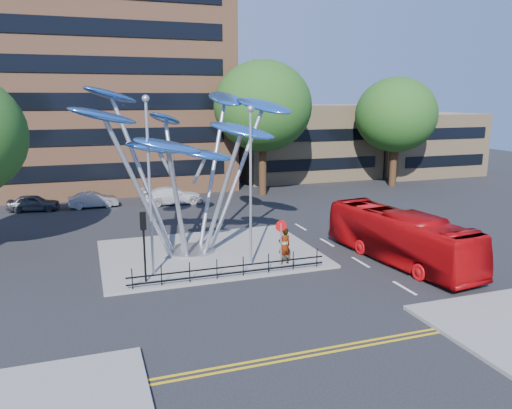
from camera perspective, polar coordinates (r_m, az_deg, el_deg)
name	(u,v)px	position (r m, az deg, el deg)	size (l,w,h in m)	color
ground	(261,290)	(23.68, 0.57, -9.74)	(120.00, 120.00, 0.00)	black
traffic_island	(209,253)	(28.81, -5.35, -5.59)	(12.00, 9.00, 0.15)	slate
double_yellow_near	(317,350)	(18.66, 7.02, -16.16)	(40.00, 0.12, 0.01)	gold
double_yellow_far	(321,354)	(18.43, 7.45, -16.57)	(40.00, 0.12, 0.01)	gold
brick_tower	(91,32)	(53.07, -18.38, 18.25)	(25.00, 15.00, 30.00)	#945F40
low_building_near	(306,142)	(56.03, 5.74, 7.16)	(15.00, 8.00, 8.00)	tan
low_building_far	(423,144)	(61.62, 18.52, 6.58)	(12.00, 8.00, 7.00)	tan
tree_right	(263,106)	(45.39, 0.78, 11.16)	(8.80, 8.80, 12.11)	black
tree_far	(396,115)	(51.86, 15.72, 9.81)	(8.00, 8.00, 10.81)	black
leaf_sculpture	(185,134)	(27.95, -8.11, 8.02)	(12.72, 9.54, 9.51)	#9EA0A5
street_lamp_left	(149,171)	(24.61, -12.14, 3.77)	(0.36, 0.36, 8.80)	#9EA0A5
street_lamp_right	(251,173)	(25.25, -0.62, 3.65)	(0.36, 0.36, 8.30)	#9EA0A5
traffic_light_island	(144,232)	(24.13, -12.73, -3.08)	(0.28, 0.18, 3.42)	black
no_entry_sign_island	(281,235)	(26.00, 2.87, -3.51)	(0.60, 0.10, 2.45)	#9EA0A5
pedestrian_railing_front	(230,269)	(24.71, -2.97, -7.43)	(10.00, 0.06, 1.00)	black
red_bus	(400,237)	(28.20, 16.11, -3.58)	(2.37, 10.14, 2.82)	#A9070B
pedestrian	(284,246)	(26.49, 3.26, -4.75)	(0.72, 0.47, 1.96)	gray
parked_car_left	(34,203)	(43.16, -24.08, 0.18)	(1.55, 3.86, 1.32)	#3A3B41
parked_car_mid	(93,200)	(42.75, -18.10, 0.51)	(1.35, 3.87, 1.28)	#9EA0A5
parked_car_right	(172,196)	(42.56, -9.52, 1.01)	(2.02, 4.98, 1.45)	silver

